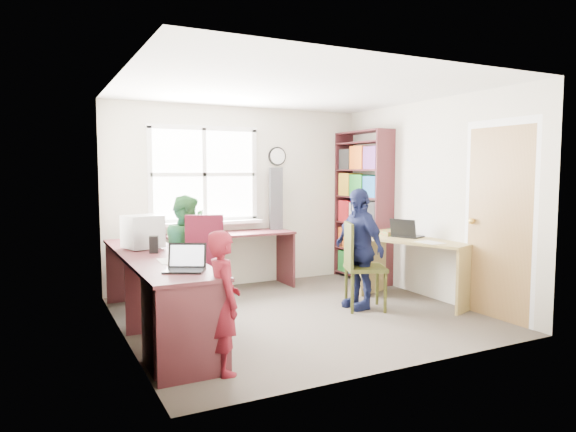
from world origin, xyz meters
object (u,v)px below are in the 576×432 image
Objects in this scene: l_desk at (186,291)px; swivel_chair at (205,276)px; bookshelf at (363,210)px; laptop_left at (186,264)px; person_navy at (359,248)px; person_green at (187,253)px; right_desk at (418,257)px; laptop_right at (406,233)px; person_red at (224,302)px; cd_tower at (276,199)px; crt_monitor at (143,232)px; potted_plant at (197,222)px; wooden_chair at (359,262)px.

swivel_chair is at bearing 57.04° from l_desk.
bookshelf is at bearing 39.16° from swivel_chair.
l_desk is 7.51× the size of laptop_left.
person_navy reaches higher than laptop_left.
person_green is at bearing -117.36° from person_navy.
laptop_right is (-0.01, 0.21, 0.26)m from right_desk.
person_green reaches higher than laptop_left.
laptop_right is at bearing -62.52° from person_red.
cd_tower is at bearing 45.64° from l_desk.
bookshelf reaches higher than swivel_chair.
right_desk is 3.37× the size of crt_monitor.
swivel_chair is 0.99× the size of person_red.
cd_tower is (-1.08, 1.63, 0.63)m from right_desk.
person_red is (-0.58, -2.62, -0.36)m from potted_plant.
swivel_chair is 2.76× the size of laptop_left.
cd_tower is (1.97, 0.97, 0.25)m from crt_monitor.
swivel_chair is 0.53m from person_green.
laptop_left is at bearing 172.66° from right_desk.
l_desk is 2.18× the size of person_navy.
person_red is at bearing -141.23° from bookshelf.
wooden_chair is at bearing 5.24° from l_desk.
cd_tower is (1.41, 1.27, 0.71)m from swivel_chair.
cd_tower reaches higher than wooden_chair.
person_red is (-2.90, -2.33, -0.45)m from bookshelf.
wooden_chair is 2.49× the size of laptop_left.
laptop_right is at bearing -100.30° from person_green.
wooden_chair is at bearing 45.43° from laptop_left.
person_green is at bearing 73.45° from l_desk.
crt_monitor is 1.74m from person_red.
person_red is (-2.77, -1.23, -0.24)m from laptop_right.
l_desk is 2.03m from wooden_chair.
person_red is (0.06, -0.86, 0.09)m from l_desk.
person_red reaches higher than potted_plant.
person_navy is at bearing 6.90° from l_desk.
cd_tower is (-0.26, 1.61, 0.64)m from wooden_chair.
laptop_right is at bearing 15.80° from swivel_chair.
swivel_chair reaches higher than laptop_left.
crt_monitor is at bearing 59.69° from laptop_right.
crt_monitor reaches higher than right_desk.
potted_plant reaches higher than right_desk.
person_navy reaches higher than person_green.
bookshelf reaches higher than right_desk.
right_desk is at bearing -40.43° from cd_tower.
crt_monitor is 0.62m from person_green.
crt_monitor is (-0.56, 0.29, 0.46)m from swivel_chair.
bookshelf is 3.68m from laptop_left.
laptop_left is 3.01m from cd_tower.
laptop_right is (2.96, 0.89, -0.01)m from laptop_left.
cd_tower is 0.62× the size of person_navy.
laptop_left is at bearing 168.18° from person_green.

